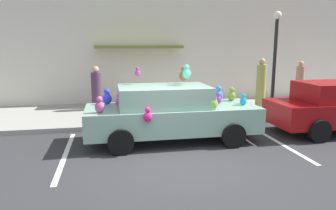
# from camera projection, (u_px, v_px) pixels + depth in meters

# --- Properties ---
(ground_plane) EXTENTS (60.00, 60.00, 0.00)m
(ground_plane) POSITION_uv_depth(u_px,v_px,m) (177.00, 162.00, 7.11)
(ground_plane) COLOR #2D2D30
(sidewalk) EXTENTS (24.00, 4.00, 0.15)m
(sidewalk) POSITION_uv_depth(u_px,v_px,m) (149.00, 113.00, 11.91)
(sidewalk) COLOR gray
(sidewalk) RESTS_ON ground
(storefront_building) EXTENTS (24.00, 1.25, 6.40)m
(storefront_building) POSITION_uv_depth(u_px,v_px,m) (141.00, 32.00, 13.39)
(storefront_building) COLOR beige
(storefront_building) RESTS_ON ground
(parking_stripe_front) EXTENTS (0.12, 3.60, 0.01)m
(parking_stripe_front) POSITION_uv_depth(u_px,v_px,m) (277.00, 141.00, 8.64)
(parking_stripe_front) COLOR silver
(parking_stripe_front) RESTS_ON ground
(parking_stripe_rear) EXTENTS (0.12, 3.60, 0.01)m
(parking_stripe_rear) POSITION_uv_depth(u_px,v_px,m) (65.00, 154.00, 7.60)
(parking_stripe_rear) COLOR silver
(parking_stripe_rear) RESTS_ON ground
(plush_covered_car) EXTENTS (4.67, 2.01, 2.12)m
(plush_covered_car) POSITION_uv_depth(u_px,v_px,m) (170.00, 113.00, 8.55)
(plush_covered_car) COLOR #7DA793
(plush_covered_car) RESTS_ON ground
(teddy_bear_on_sidewalk) EXTENTS (0.30, 0.25, 0.57)m
(teddy_bear_on_sidewalk) POSITION_uv_depth(u_px,v_px,m) (190.00, 109.00, 10.90)
(teddy_bear_on_sidewalk) COLOR brown
(teddy_bear_on_sidewalk) RESTS_ON sidewalk
(street_lamp_post) EXTENTS (0.28, 0.28, 3.61)m
(street_lamp_post) POSITION_uv_depth(u_px,v_px,m) (275.00, 52.00, 10.82)
(street_lamp_post) COLOR black
(street_lamp_post) RESTS_ON sidewalk
(pedestrian_near_shopfront) EXTENTS (0.39, 0.39, 1.68)m
(pedestrian_near_shopfront) POSITION_uv_depth(u_px,v_px,m) (96.00, 90.00, 12.05)
(pedestrian_near_shopfront) COLOR #492C47
(pedestrian_near_shopfront) RESTS_ON sidewalk
(pedestrian_walking_past) EXTENTS (0.39, 0.39, 1.94)m
(pedestrian_walking_past) POSITION_uv_depth(u_px,v_px,m) (261.00, 84.00, 12.77)
(pedestrian_walking_past) COLOR #96974C
(pedestrian_walking_past) RESTS_ON sidewalk
(pedestrian_by_lamp) EXTENTS (0.32, 0.32, 1.85)m
(pedestrian_by_lamp) POSITION_uv_depth(u_px,v_px,m) (299.00, 85.00, 12.57)
(pedestrian_by_lamp) COLOR #A97860
(pedestrian_by_lamp) RESTS_ON sidewalk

